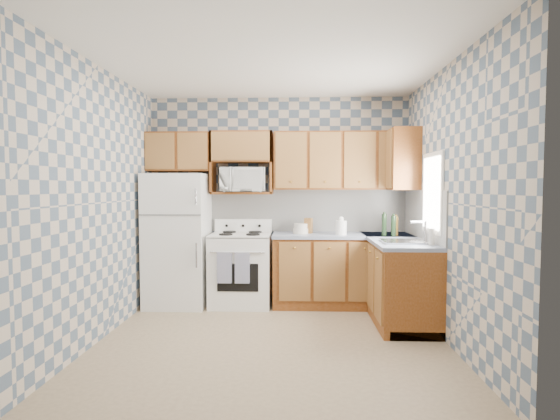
{
  "coord_description": "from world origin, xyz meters",
  "views": [
    {
      "loc": [
        0.24,
        -4.25,
        1.51
      ],
      "look_at": [
        0.05,
        0.75,
        1.25
      ],
      "focal_mm": 28.0,
      "sensor_mm": 36.0,
      "label": 1
    }
  ],
  "objects_px": {
    "refrigerator": "(178,240)",
    "electric_kettle": "(341,228)",
    "stove_body": "(241,270)",
    "microwave": "(241,180)"
  },
  "relations": [
    {
      "from": "stove_body",
      "to": "electric_kettle",
      "type": "relative_size",
      "value": 5.1
    },
    {
      "from": "refrigerator",
      "to": "stove_body",
      "type": "height_order",
      "value": "refrigerator"
    },
    {
      "from": "refrigerator",
      "to": "stove_body",
      "type": "xyz_separation_m",
      "value": [
        0.8,
        0.03,
        -0.39
      ]
    },
    {
      "from": "refrigerator",
      "to": "microwave",
      "type": "height_order",
      "value": "microwave"
    },
    {
      "from": "refrigerator",
      "to": "electric_kettle",
      "type": "height_order",
      "value": "refrigerator"
    },
    {
      "from": "electric_kettle",
      "to": "refrigerator",
      "type": "bearing_deg",
      "value": 177.92
    },
    {
      "from": "stove_body",
      "to": "electric_kettle",
      "type": "bearing_deg",
      "value": -4.53
    },
    {
      "from": "refrigerator",
      "to": "electric_kettle",
      "type": "bearing_deg",
      "value": -2.08
    },
    {
      "from": "refrigerator",
      "to": "stove_body",
      "type": "bearing_deg",
      "value": 1.78
    },
    {
      "from": "refrigerator",
      "to": "stove_body",
      "type": "relative_size",
      "value": 1.87
    }
  ]
}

